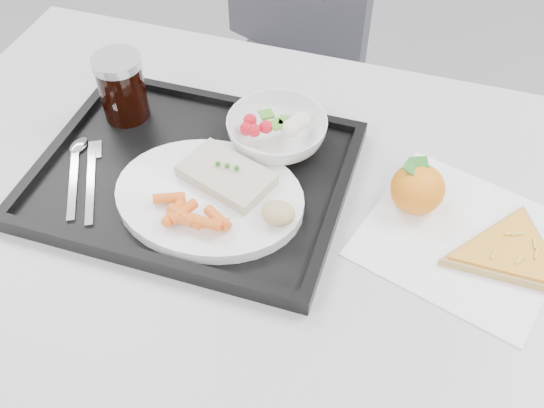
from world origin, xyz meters
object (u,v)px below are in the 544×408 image
salad_bowl (277,132)px  chair (281,57)px  cola_glass (122,86)px  tangerine (418,188)px  tray (193,176)px  dinner_plate (209,197)px  table (273,245)px  pizza_slice (510,253)px

salad_bowl → chair: bearing=106.2°
cola_glass → tangerine: size_ratio=1.34×
tray → dinner_plate: bearing=-45.5°
dinner_plate → salad_bowl: (0.05, 0.14, 0.01)m
dinner_plate → tangerine: tangerine is taller
tangerine → chair: bearing=122.8°
table → cola_glass: bearing=156.7°
tray → dinner_plate: (0.04, -0.05, 0.02)m
tray → tangerine: bearing=8.6°
cola_glass → table: bearing=-23.3°
table → cola_glass: cola_glass is taller
chair → tangerine: size_ratio=11.55×
table → tangerine: bearing=23.3°
chair → tangerine: 0.74m
tray → salad_bowl: (0.10, 0.10, 0.03)m
table → dinner_plate: dinner_plate is taller
tangerine → pizza_slice: bearing=-22.2°
table → salad_bowl: size_ratio=7.89×
chair → cola_glass: chair is taller
tray → tangerine: size_ratio=5.59×
table → salad_bowl: 0.17m
salad_bowl → cola_glass: cola_glass is taller
chair → dinner_plate: size_ratio=3.44×
cola_glass → salad_bowl: bearing=1.4°
dinner_plate → salad_bowl: size_ratio=1.78×
tray → tangerine: tangerine is taller
chair → dinner_plate: 0.73m
table → tangerine: size_ratio=14.90×
salad_bowl → tangerine: tangerine is taller
table → tangerine: (0.19, 0.08, 0.10)m
pizza_slice → salad_bowl: bearing=163.7°
salad_bowl → cola_glass: size_ratio=1.41×
dinner_plate → pizza_slice: (0.41, 0.04, -0.01)m
chair → cola_glass: size_ratio=8.61×
table → dinner_plate: size_ratio=4.44×
tray → cola_glass: size_ratio=4.17×
cola_glass → pizza_slice: (0.61, -0.10, -0.06)m
dinner_plate → cola_glass: (-0.20, 0.14, 0.05)m
salad_bowl → pizza_slice: (0.36, -0.10, -0.03)m
tangerine → table: bearing=-156.7°
dinner_plate → pizza_slice: 0.41m
table → chair: chair is taller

